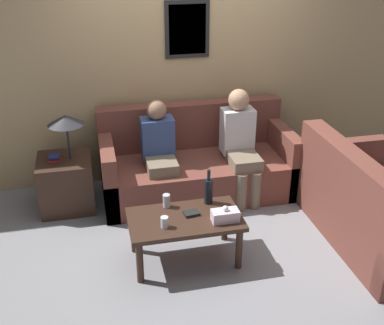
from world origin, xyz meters
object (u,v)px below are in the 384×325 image
couch_side (374,211)px  wine_bottle (209,191)px  person_left (159,150)px  drinking_glass (165,222)px  couch_main (196,165)px  coffee_table (185,224)px  person_right (240,141)px

couch_side → wine_bottle: size_ratio=4.93×
couch_side → wine_bottle: bearing=79.7°
person_left → drinking_glass: bearing=-97.4°
couch_main → coffee_table: (-0.39, -1.22, 0.06)m
wine_bottle → person_left: (-0.30, 0.88, 0.04)m
couch_main → person_left: size_ratio=1.88×
drinking_glass → person_right: person_right is taller
coffee_table → wine_bottle: bearing=36.9°
person_left → coffee_table: bearing=-87.8°
couch_main → person_right: person_right is taller
wine_bottle → person_left: 0.93m
person_left → person_right: (0.86, -0.04, 0.03)m
coffee_table → person_left: bearing=92.2°
couch_side → drinking_glass: bearing=90.7°
couch_main → coffee_table: 1.28m
coffee_table → person_right: (0.82, 1.03, 0.26)m
drinking_glass → person_left: person_left is taller
drinking_glass → person_left: 1.20m
coffee_table → wine_bottle: wine_bottle is taller
couch_main → coffee_table: size_ratio=2.13×
person_right → couch_main: bearing=157.0°
couch_main → drinking_glass: 1.46m
person_left → person_right: 0.86m
wine_bottle → drinking_glass: wine_bottle is taller
couch_side → couch_main: bearing=46.9°
couch_main → couch_side: 1.90m
couch_main → couch_side: bearing=-43.1°
drinking_glass → person_right: bearing=48.3°
wine_bottle → couch_side: bearing=-10.3°
couch_main → drinking_glass: (-0.58, -1.32, 0.17)m
coffee_table → person_left: 1.10m
coffee_table → person_left: (-0.04, 1.07, 0.23)m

